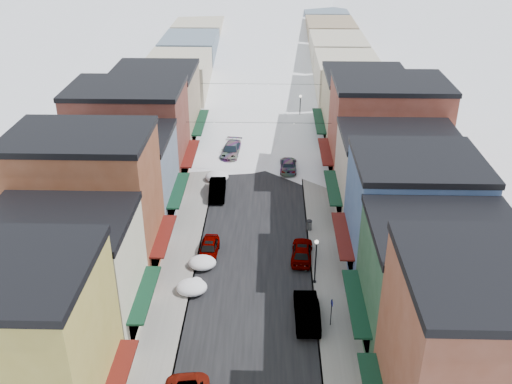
# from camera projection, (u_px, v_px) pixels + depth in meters

# --- Properties ---
(road) EXTENTS (10.00, 160.00, 0.01)m
(road) POSITION_uv_depth(u_px,v_px,m) (262.00, 115.00, 84.74)
(road) COLOR black
(road) RESTS_ON ground
(sidewalk_left) EXTENTS (3.20, 160.00, 0.15)m
(sidewalk_left) POSITION_uv_depth(u_px,v_px,m) (217.00, 114.00, 84.87)
(sidewalk_left) COLOR gray
(sidewalk_left) RESTS_ON ground
(sidewalk_right) EXTENTS (3.20, 160.00, 0.15)m
(sidewalk_right) POSITION_uv_depth(u_px,v_px,m) (306.00, 115.00, 84.55)
(sidewalk_right) COLOR gray
(sidewalk_right) RESTS_ON ground
(curb_left) EXTENTS (0.10, 160.00, 0.15)m
(curb_left) POSITION_uv_depth(u_px,v_px,m) (228.00, 114.00, 84.83)
(curb_left) COLOR slate
(curb_left) RESTS_ON ground
(curb_right) EXTENTS (0.10, 160.00, 0.15)m
(curb_right) POSITION_uv_depth(u_px,v_px,m) (296.00, 115.00, 84.59)
(curb_right) COLOR slate
(curb_right) RESTS_ON ground
(bldg_l_yellow) EXTENTS (11.30, 8.70, 11.50)m
(bldg_l_yellow) POSITION_uv_depth(u_px,v_px,m) (14.00, 348.00, 32.72)
(bldg_l_yellow) COLOR gold
(bldg_l_yellow) RESTS_ON ground
(bldg_l_cream) EXTENTS (11.30, 8.20, 9.50)m
(bldg_l_cream) POSITION_uv_depth(u_px,v_px,m) (65.00, 275.00, 40.72)
(bldg_l_cream) COLOR beige
(bldg_l_cream) RESTS_ON ground
(bldg_l_brick_near) EXTENTS (12.30, 8.20, 12.50)m
(bldg_l_brick_near) POSITION_uv_depth(u_px,v_px,m) (88.00, 203.00, 47.14)
(bldg_l_brick_near) COLOR brown
(bldg_l_brick_near) RESTS_ON ground
(bldg_l_grayblue) EXTENTS (11.30, 9.20, 9.00)m
(bldg_l_grayblue) POSITION_uv_depth(u_px,v_px,m) (121.00, 177.00, 55.48)
(bldg_l_grayblue) COLOR slate
(bldg_l_grayblue) RESTS_ON ground
(bldg_l_brick_far) EXTENTS (13.30, 9.20, 11.00)m
(bldg_l_brick_far) POSITION_uv_depth(u_px,v_px,m) (130.00, 134.00, 63.03)
(bldg_l_brick_far) COLOR brown
(bldg_l_brick_far) RESTS_ON ground
(bldg_l_tan) EXTENTS (11.30, 11.20, 10.00)m
(bldg_l_tan) POSITION_uv_depth(u_px,v_px,m) (156.00, 108.00, 72.11)
(bldg_l_tan) COLOR #988063
(bldg_l_tan) RESTS_ON ground
(bldg_r_brick_near) EXTENTS (12.30, 9.20, 12.50)m
(bldg_r_brick_near) POSITION_uv_depth(u_px,v_px,m) (494.00, 363.00, 30.94)
(bldg_r_brick_near) COLOR brown
(bldg_r_brick_near) RESTS_ON ground
(bldg_r_green) EXTENTS (11.30, 9.20, 9.50)m
(bldg_r_green) POSITION_uv_depth(u_px,v_px,m) (438.00, 285.00, 39.63)
(bldg_r_green) COLOR #22472E
(bldg_r_green) RESTS_ON ground
(bldg_r_blue) EXTENTS (11.30, 9.20, 10.50)m
(bldg_r_blue) POSITION_uv_depth(u_px,v_px,m) (411.00, 215.00, 47.39)
(bldg_r_blue) COLOR #3A5483
(bldg_r_blue) RESTS_ON ground
(bldg_r_cream) EXTENTS (12.30, 9.20, 9.00)m
(bldg_r_cream) POSITION_uv_depth(u_px,v_px,m) (396.00, 176.00, 55.71)
(bldg_r_cream) COLOR #BBAB97
(bldg_r_cream) RESTS_ON ground
(bldg_r_brick_far) EXTENTS (13.30, 9.20, 11.50)m
(bldg_r_brick_far) POSITION_uv_depth(u_px,v_px,m) (386.00, 131.00, 63.11)
(bldg_r_brick_far) COLOR brown
(bldg_r_brick_far) RESTS_ON ground
(bldg_r_tan) EXTENTS (11.30, 11.20, 9.50)m
(bldg_r_tan) POSITION_uv_depth(u_px,v_px,m) (364.00, 110.00, 72.47)
(bldg_r_tan) COLOR tan
(bldg_r_tan) RESTS_ON ground
(distant_blocks) EXTENTS (34.00, 55.00, 8.00)m
(distant_blocks) POSITION_uv_depth(u_px,v_px,m) (264.00, 51.00, 103.32)
(distant_blocks) COLOR gray
(distant_blocks) RESTS_ON ground
(overhead_cables) EXTENTS (16.40, 15.04, 0.04)m
(overhead_cables) POSITION_uv_depth(u_px,v_px,m) (260.00, 101.00, 70.80)
(overhead_cables) COLOR black
(overhead_cables) RESTS_ON ground
(car_silver_sedan) EXTENTS (1.80, 4.19, 1.41)m
(car_silver_sedan) POSITION_uv_depth(u_px,v_px,m) (209.00, 249.00, 51.19)
(car_silver_sedan) COLOR #ABAEB4
(car_silver_sedan) RESTS_ON ground
(car_dark_hatch) EXTENTS (1.89, 4.93, 1.60)m
(car_dark_hatch) POSITION_uv_depth(u_px,v_px,m) (217.00, 189.00, 61.38)
(car_dark_hatch) COLOR black
(car_dark_hatch) RESTS_ON ground
(car_silver_wagon) EXTENTS (2.82, 5.73, 1.60)m
(car_silver_wagon) POSITION_uv_depth(u_px,v_px,m) (231.00, 150.00, 70.77)
(car_silver_wagon) COLOR #9C9FA4
(car_silver_wagon) RESTS_ON ground
(car_green_sedan) EXTENTS (1.91, 5.21, 1.70)m
(car_green_sedan) POSITION_uv_depth(u_px,v_px,m) (307.00, 311.00, 43.26)
(car_green_sedan) COLOR black
(car_green_sedan) RESTS_ON ground
(car_gray_suv) EXTENTS (2.23, 4.69, 1.55)m
(car_gray_suv) POSITION_uv_depth(u_px,v_px,m) (302.00, 251.00, 50.69)
(car_gray_suv) COLOR gray
(car_gray_suv) RESTS_ON ground
(car_black_sedan) EXTENTS (2.03, 4.81, 1.39)m
(car_black_sedan) POSITION_uv_depth(u_px,v_px,m) (288.00, 165.00, 67.23)
(car_black_sedan) COLOR black
(car_black_sedan) RESTS_ON ground
(car_lane_silver) EXTENTS (2.27, 4.48, 1.46)m
(car_lane_silver) POSITION_uv_depth(u_px,v_px,m) (257.00, 104.00, 87.03)
(car_lane_silver) COLOR #A1A5AA
(car_lane_silver) RESTS_ON ground
(car_lane_white) EXTENTS (3.14, 6.09, 1.64)m
(car_lane_white) POSITION_uv_depth(u_px,v_px,m) (267.00, 95.00, 90.34)
(car_lane_white) COLOR silver
(car_lane_white) RESTS_ON ground
(parking_sign) EXTENTS (0.12, 0.32, 2.38)m
(parking_sign) POSITION_uv_depth(u_px,v_px,m) (331.00, 310.00, 42.24)
(parking_sign) COLOR black
(parking_sign) RESTS_ON sidewalk_right
(trash_can) EXTENTS (0.57, 0.57, 0.97)m
(trash_can) POSITION_uv_depth(u_px,v_px,m) (309.00, 225.00, 55.00)
(trash_can) COLOR #55585A
(trash_can) RESTS_ON sidewalk_right
(streetlamp_near) EXTENTS (0.34, 0.34, 4.13)m
(streetlamp_near) POSITION_uv_depth(u_px,v_px,m) (316.00, 256.00, 46.47)
(streetlamp_near) COLOR black
(streetlamp_near) RESTS_ON sidewalk_right
(streetlamp_far) EXTENTS (0.38, 0.38, 4.55)m
(streetlamp_far) POSITION_uv_depth(u_px,v_px,m) (300.00, 107.00, 78.79)
(streetlamp_far) COLOR black
(streetlamp_far) RESTS_ON sidewalk_right
(snow_pile_near) EXTENTS (2.56, 2.77, 1.08)m
(snow_pile_near) POSITION_uv_depth(u_px,v_px,m) (192.00, 287.00, 46.48)
(snow_pile_near) COLOR white
(snow_pile_near) RESTS_ON ground
(snow_pile_mid) EXTENTS (2.44, 2.70, 1.03)m
(snow_pile_mid) POSITION_uv_depth(u_px,v_px,m) (203.00, 262.00, 49.65)
(snow_pile_mid) COLOR white
(snow_pile_mid) RESTS_ON ground
(snow_pile_far) EXTENTS (2.62, 2.82, 1.11)m
(snow_pile_far) POSITION_uv_depth(u_px,v_px,m) (217.00, 176.00, 64.80)
(snow_pile_far) COLOR white
(snow_pile_far) RESTS_ON ground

